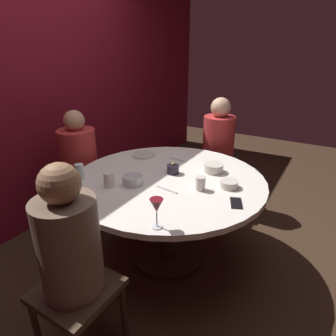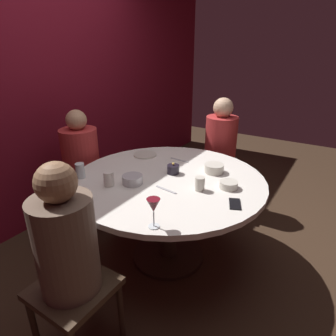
{
  "view_description": "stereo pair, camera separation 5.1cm",
  "coord_description": "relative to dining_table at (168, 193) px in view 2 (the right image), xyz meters",
  "views": [
    {
      "loc": [
        -1.72,
        -1.03,
        1.66
      ],
      "look_at": [
        0.0,
        0.0,
        0.82
      ],
      "focal_mm": 30.8,
      "sensor_mm": 36.0,
      "label": 1
    },
    {
      "loc": [
        -1.69,
        -1.07,
        1.66
      ],
      "look_at": [
        0.0,
        0.0,
        0.82
      ],
      "focal_mm": 30.8,
      "sensor_mm": 36.0,
      "label": 2
    }
  ],
  "objects": [
    {
      "name": "dining_table",
      "position": [
        0.0,
        0.0,
        0.0
      ],
      "size": [
        1.48,
        1.48,
        0.74
      ],
      "color": "silver",
      "rests_on": "ground"
    },
    {
      "name": "seated_diner_left",
      "position": [
        -0.96,
        0.0,
        0.13
      ],
      "size": [
        0.4,
        0.4,
        1.19
      ],
      "rotation": [
        0.0,
        0.0,
        6.28
      ],
      "color": "#3F2D1E",
      "rests_on": "ground"
    },
    {
      "name": "cup_near_candle",
      "position": [
        -0.06,
        -0.3,
        0.18
      ],
      "size": [
        0.07,
        0.07,
        0.1
      ],
      "primitive_type": "cylinder",
      "color": "beige",
      "rests_on": "dining_table"
    },
    {
      "name": "ground_plane",
      "position": [
        0.0,
        0.0,
        -0.61
      ],
      "size": [
        8.0,
        8.0,
        0.0
      ],
      "primitive_type": "plane",
      "color": "#382619"
    },
    {
      "name": "dinner_plate",
      "position": [
        0.3,
        0.44,
        0.14
      ],
      "size": [
        0.21,
        0.21,
        0.01
      ],
      "primitive_type": "cylinder",
      "color": "beige",
      "rests_on": "dining_table"
    },
    {
      "name": "fork_near_plate",
      "position": [
        -0.18,
        -0.1,
        0.14
      ],
      "size": [
        0.04,
        0.18,
        0.01
      ],
      "primitive_type": "cube",
      "rotation": [
        0.0,
        0.0,
        -0.13
      ],
      "color": "#B7B7BC",
      "rests_on": "dining_table"
    },
    {
      "name": "candle_holder",
      "position": [
        0.09,
        0.01,
        0.17
      ],
      "size": [
        0.1,
        0.1,
        0.09
      ],
      "color": "black",
      "rests_on": "dining_table"
    },
    {
      "name": "cell_phone",
      "position": [
        -0.12,
        -0.58,
        0.14
      ],
      "size": [
        0.16,
        0.12,
        0.01
      ],
      "primitive_type": "cube",
      "rotation": [
        0.0,
        0.0,
        1.98
      ],
      "color": "black",
      "rests_on": "dining_table"
    },
    {
      "name": "seated_diner_right",
      "position": [
        1.03,
        0.0,
        0.13
      ],
      "size": [
        0.4,
        0.4,
        1.21
      ],
      "rotation": [
        0.0,
        0.0,
        3.14
      ],
      "color": "#3F2D1E",
      "rests_on": "ground"
    },
    {
      "name": "seated_diner_back",
      "position": [
        0.0,
        0.97,
        0.11
      ],
      "size": [
        0.4,
        0.4,
        1.16
      ],
      "rotation": [
        0.0,
        0.0,
        4.71
      ],
      "color": "#3F2D1E",
      "rests_on": "ground"
    },
    {
      "name": "bowl_serving_large",
      "position": [
        -0.23,
        0.16,
        0.17
      ],
      "size": [
        0.15,
        0.15,
        0.06
      ],
      "primitive_type": "cylinder",
      "color": "#B7B7BC",
      "rests_on": "dining_table"
    },
    {
      "name": "back_wall",
      "position": [
        0.0,
        1.43,
        0.69
      ],
      "size": [
        6.0,
        0.1,
        2.6
      ],
      "primitive_type": "cube",
      "color": "maroon",
      "rests_on": "ground"
    },
    {
      "name": "cup_by_right_diner",
      "position": [
        -0.36,
        0.57,
        0.19
      ],
      "size": [
        0.07,
        0.07,
        0.11
      ],
      "primitive_type": "cylinder",
      "color": "silver",
      "rests_on": "dining_table"
    },
    {
      "name": "wine_glass",
      "position": [
        -0.59,
        -0.28,
        0.26
      ],
      "size": [
        0.08,
        0.08,
        0.18
      ],
      "color": "silver",
      "rests_on": "dining_table"
    },
    {
      "name": "cup_by_left_diner",
      "position": [
        -0.34,
        0.29,
        0.19
      ],
      "size": [
        0.07,
        0.07,
        0.1
      ],
      "primitive_type": "cylinder",
      "color": "silver",
      "rests_on": "dining_table"
    },
    {
      "name": "knife_near_plate",
      "position": [
        0.36,
        0.11,
        0.14
      ],
      "size": [
        0.03,
        0.18,
        0.01
      ],
      "primitive_type": "cube",
      "rotation": [
        0.0,
        0.0,
        -0.05
      ],
      "color": "#B7B7BC",
      "rests_on": "dining_table"
    },
    {
      "name": "bowl_small_white",
      "position": [
        0.08,
        -0.46,
        0.16
      ],
      "size": [
        0.13,
        0.13,
        0.05
      ],
      "primitive_type": "cylinder",
      "color": "beige",
      "rests_on": "dining_table"
    },
    {
      "name": "bowl_salad_center",
      "position": [
        0.28,
        -0.25,
        0.17
      ],
      "size": [
        0.15,
        0.15,
        0.07
      ],
      "primitive_type": "cylinder",
      "color": "beige",
      "rests_on": "dining_table"
    }
  ]
}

